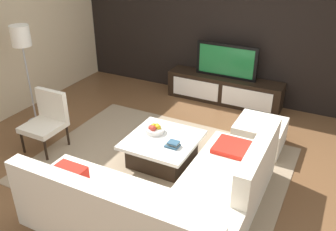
{
  "coord_description": "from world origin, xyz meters",
  "views": [
    {
      "loc": [
        1.93,
        -3.7,
        2.97
      ],
      "look_at": [
        -0.18,
        0.42,
        0.57
      ],
      "focal_mm": 38.89,
      "sensor_mm": 36.0,
      "label": 1
    }
  ],
  "objects": [
    {
      "name": "ground_plane",
      "position": [
        0.0,
        0.0,
        0.0
      ],
      "size": [
        14.0,
        14.0,
        0.0
      ],
      "primitive_type": "plane",
      "color": "brown"
    },
    {
      "name": "feature_wall_back",
      "position": [
        0.0,
        2.7,
        1.4
      ],
      "size": [
        6.4,
        0.12,
        2.8
      ],
      "primitive_type": "cube",
      "color": "black",
      "rests_on": "ground"
    },
    {
      "name": "area_rug",
      "position": [
        -0.1,
        0.0,
        0.01
      ],
      "size": [
        3.42,
        2.65,
        0.01
      ],
      "primitive_type": "cube",
      "color": "gray",
      "rests_on": "ground"
    },
    {
      "name": "media_console",
      "position": [
        0.0,
        2.4,
        0.25
      ],
      "size": [
        2.15,
        0.46,
        0.5
      ],
      "color": "black",
      "rests_on": "ground"
    },
    {
      "name": "television",
      "position": [
        0.0,
        2.4,
        0.81
      ],
      "size": [
        1.14,
        0.06,
        0.63
      ],
      "color": "black",
      "rests_on": "media_console"
    },
    {
      "name": "sectional_couch",
      "position": [
        0.5,
        -0.9,
        0.29
      ],
      "size": [
        2.34,
        2.27,
        0.84
      ],
      "color": "silver",
      "rests_on": "ground"
    },
    {
      "name": "coffee_table",
      "position": [
        -0.1,
        0.1,
        0.2
      ],
      "size": [
        0.95,
        0.97,
        0.38
      ],
      "color": "black",
      "rests_on": "ground"
    },
    {
      "name": "accent_chair_near",
      "position": [
        -1.81,
        -0.3,
        0.49
      ],
      "size": [
        0.53,
        0.54,
        0.87
      ],
      "rotation": [
        0.0,
        0.0,
        -0.03
      ],
      "color": "black",
      "rests_on": "ground"
    },
    {
      "name": "floor_lamp",
      "position": [
        -2.58,
        0.16,
        1.38
      ],
      "size": [
        0.29,
        0.29,
        1.66
      ],
      "color": "#A5A5AA",
      "rests_on": "ground"
    },
    {
      "name": "ottoman",
      "position": [
        1.0,
        1.14,
        0.2
      ],
      "size": [
        0.7,
        0.7,
        0.4
      ],
      "primitive_type": "cube",
      "color": "silver",
      "rests_on": "ground"
    },
    {
      "name": "fruit_bowl",
      "position": [
        -0.28,
        0.2,
        0.43
      ],
      "size": [
        0.28,
        0.28,
        0.13
      ],
      "color": "silver",
      "rests_on": "coffee_table"
    },
    {
      "name": "book_stack",
      "position": [
        0.12,
        -0.02,
        0.41
      ],
      "size": [
        0.18,
        0.15,
        0.07
      ],
      "color": "#2D516B",
      "rests_on": "coffee_table"
    }
  ]
}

